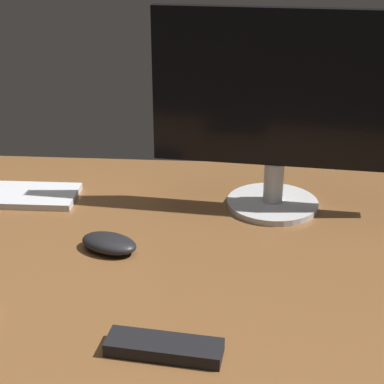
% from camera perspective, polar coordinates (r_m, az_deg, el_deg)
% --- Properties ---
extents(desk, '(1.40, 0.84, 0.02)m').
position_cam_1_polar(desk, '(1.19, -3.41, -4.91)').
color(desk, brown).
rests_on(desk, ground).
extents(monitor, '(0.51, 0.19, 0.41)m').
position_cam_1_polar(monitor, '(1.25, 7.98, 8.00)').
color(monitor, silver).
rests_on(monitor, desk).
extents(computer_mouse, '(0.13, 0.10, 0.03)m').
position_cam_1_polar(computer_mouse, '(1.15, -7.68, -4.71)').
color(computer_mouse, black).
rests_on(computer_mouse, desk).
extents(tv_remote, '(0.17, 0.07, 0.02)m').
position_cam_1_polar(tv_remote, '(0.90, -2.59, -14.17)').
color(tv_remote, black).
rests_on(tv_remote, desk).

